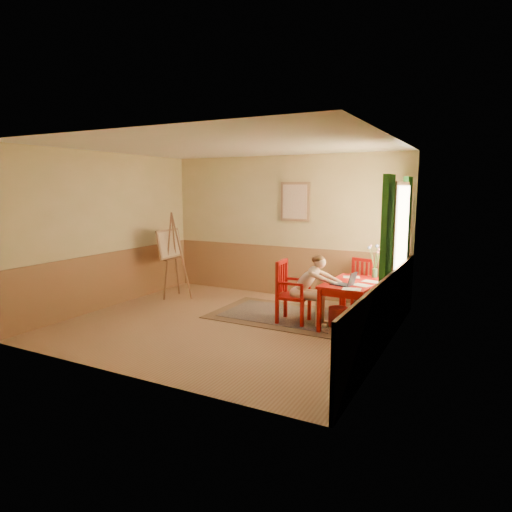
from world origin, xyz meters
The scene contains 14 objects.
room centered at (0.00, 0.00, 1.40)m, with size 5.04×4.54×2.84m.
wainscot centered at (0.00, 0.80, 0.50)m, with size 5.00×4.50×1.00m.
window centered at (2.42, 1.10, 1.35)m, with size 0.12×2.01×2.20m.
wall_portrait centered at (0.25, 2.20, 1.90)m, with size 0.60×0.05×0.76m.
rug centered at (0.62, 0.87, 0.01)m, with size 2.41×1.62×0.02m.
table centered at (1.81, 0.80, 0.63)m, with size 0.78×1.23×0.72m.
chair_left centered at (0.87, 0.56, 0.51)m, with size 0.50×0.48×1.02m.
chair_back centered at (1.64, 1.77, 0.46)m, with size 0.51×0.52×0.93m.
figure centered at (1.20, 0.59, 0.63)m, with size 0.85×0.38×1.13m.
laptop centered at (1.79, 0.49, 0.76)m, with size 0.39×0.28×0.21m.
papers centered at (1.93, 0.75, 0.72)m, with size 0.67×1.11×0.00m.
vase centered at (2.04, 1.32, 0.97)m, with size 0.25×0.27×0.54m.
wastebasket centered at (1.64, 0.66, 0.16)m, with size 0.30×0.30×0.32m, color #B52E25.
easel centered at (-1.91, 1.05, 1.01)m, with size 0.59×0.76×1.70m.
Camera 1 is at (3.63, -5.92, 2.17)m, focal length 31.33 mm.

